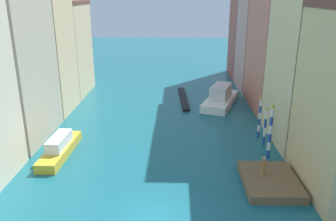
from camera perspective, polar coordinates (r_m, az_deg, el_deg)
The scene contains 15 objects.
ground_plane at distance 46.57m, azimuth -0.83°, elevation 0.69°, with size 154.00×154.00×0.00m, color #196070.
building_left_2 at distance 46.06m, azimuth -21.37°, elevation 11.74°, with size 8.09×7.61×19.61m.
building_left_3 at distance 54.15m, azimuth -17.70°, elevation 9.80°, with size 8.09×9.05×13.60m.
building_right_1 at distance 36.91m, azimuth 23.79°, elevation 7.13°, with size 8.09×9.86×16.04m.
building_right_2 at distance 46.49m, azimuth 19.46°, elevation 13.80°, with size 8.09×11.48×22.49m.
building_right_3 at distance 56.45m, azimuth 16.28°, elevation 14.77°, with size 8.09×8.88×22.38m.
building_right_4 at distance 65.02m, azimuth 14.30°, elevation 14.96°, with size 8.09×8.14×21.44m.
waterfront_dock at distance 29.09m, azimuth 16.60°, elevation -11.20°, with size 4.25×5.65×0.68m.
person_on_dock at distance 28.95m, azimuth 15.56°, elevation -8.87°, with size 0.36×0.36×1.54m.
mooring_pole_0 at distance 32.56m, azimuth 16.65°, elevation -3.37°, with size 0.34×0.34×5.20m.
mooring_pole_1 at distance 35.54m, azimuth 15.85°, elevation -2.50°, with size 0.29×0.29×3.95m.
mooring_pole_2 at distance 37.11m, azimuth 15.00°, elevation -1.08°, with size 0.30×0.30×4.47m.
vaporetto_white at distance 47.61m, azimuth 8.72°, elevation 2.14°, with size 6.19×9.78×2.76m.
gondola_black at distance 49.60m, azimuth 2.60°, elevation 2.03°, with size 1.50×10.86×0.35m.
motorboat_0 at distance 34.18m, azimuth -17.54°, elevation -5.90°, with size 2.04×7.83×1.90m.
Camera 1 is at (1.78, -19.71, 14.54)m, focal length 36.65 mm.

